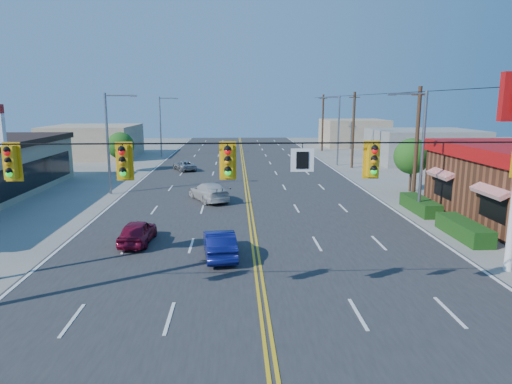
{
  "coord_description": "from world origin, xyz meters",
  "views": [
    {
      "loc": [
        -0.96,
        -14.51,
        7.29
      ],
      "look_at": [
        0.22,
        11.2,
        2.2
      ],
      "focal_mm": 32.0,
      "sensor_mm": 36.0,
      "label": 1
    }
  ],
  "objects_px": {
    "signal_span": "(261,178)",
    "car_blue": "(220,245)",
    "car_magenta": "(138,233)",
    "car_silver": "(184,166)",
    "car_white": "(209,192)"
  },
  "relations": [
    {
      "from": "signal_span",
      "to": "car_silver",
      "type": "xyz_separation_m",
      "value": [
        -6.32,
        34.43,
        -4.36
      ]
    },
    {
      "from": "car_blue",
      "to": "car_white",
      "type": "xyz_separation_m",
      "value": [
        -1.2,
        12.65,
        0.03
      ]
    },
    {
      "from": "car_white",
      "to": "car_silver",
      "type": "xyz_separation_m",
      "value": [
        -3.5,
        15.52,
        -0.15
      ]
    },
    {
      "from": "car_magenta",
      "to": "car_white",
      "type": "xyz_separation_m",
      "value": [
        3.13,
        10.37,
        0.06
      ]
    },
    {
      "from": "car_silver",
      "to": "car_blue",
      "type": "bearing_deg",
      "value": 77.43
    },
    {
      "from": "car_blue",
      "to": "car_silver",
      "type": "relative_size",
      "value": 1.03
    },
    {
      "from": "car_blue",
      "to": "car_white",
      "type": "relative_size",
      "value": 0.85
    },
    {
      "from": "car_magenta",
      "to": "car_silver",
      "type": "bearing_deg",
      "value": -86.87
    },
    {
      "from": "signal_span",
      "to": "car_magenta",
      "type": "distance_m",
      "value": 11.25
    },
    {
      "from": "car_magenta",
      "to": "car_white",
      "type": "height_order",
      "value": "car_white"
    },
    {
      "from": "signal_span",
      "to": "car_blue",
      "type": "xyz_separation_m",
      "value": [
        -1.62,
        6.26,
        -4.24
      ]
    },
    {
      "from": "car_blue",
      "to": "car_silver",
      "type": "height_order",
      "value": "car_blue"
    },
    {
      "from": "signal_span",
      "to": "car_silver",
      "type": "height_order",
      "value": "signal_span"
    },
    {
      "from": "signal_span",
      "to": "car_blue",
      "type": "distance_m",
      "value": 7.73
    },
    {
      "from": "signal_span",
      "to": "car_white",
      "type": "bearing_deg",
      "value": 98.48
    }
  ]
}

